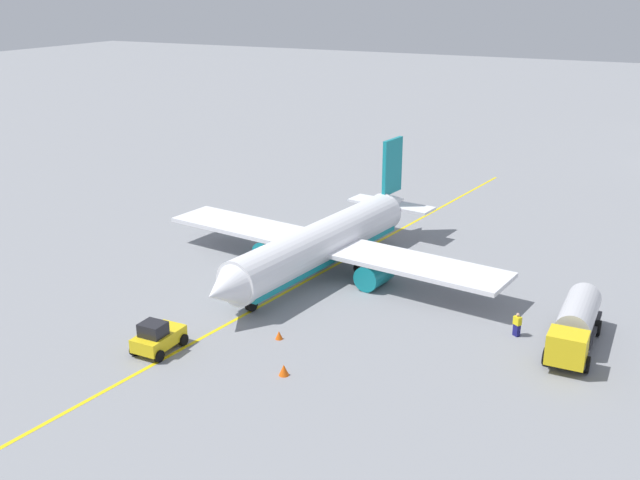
# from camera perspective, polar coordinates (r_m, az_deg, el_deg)

# --- Properties ---
(ground_plane) EXTENTS (400.00, 400.00, 0.00)m
(ground_plane) POSITION_cam_1_polar(r_m,az_deg,el_deg) (62.63, -0.00, -2.59)
(ground_plane) COLOR gray
(airplane) EXTENTS (28.73, 32.07, 9.50)m
(airplane) POSITION_cam_1_polar(r_m,az_deg,el_deg) (62.13, 0.27, -0.25)
(airplane) COLOR white
(airplane) RESTS_ON ground
(fuel_tanker) EXTENTS (9.60, 2.91, 3.15)m
(fuel_tanker) POSITION_cam_1_polar(r_m,az_deg,el_deg) (52.55, 19.08, -6.12)
(fuel_tanker) COLOR #2D2D33
(fuel_tanker) RESTS_ON ground
(pushback_tug) EXTENTS (3.60, 2.30, 2.20)m
(pushback_tug) POSITION_cam_1_polar(r_m,az_deg,el_deg) (50.68, -12.39, -7.30)
(pushback_tug) COLOR yellow
(pushback_tug) RESTS_ON ground
(refueling_worker) EXTENTS (0.59, 0.63, 1.71)m
(refueling_worker) POSITION_cam_1_polar(r_m,az_deg,el_deg) (53.39, 14.93, -6.33)
(refueling_worker) COLOR navy
(refueling_worker) RESTS_ON ground
(safety_cone_nose) EXTENTS (0.66, 0.66, 0.74)m
(safety_cone_nose) POSITION_cam_1_polar(r_m,az_deg,el_deg) (46.98, -2.80, -9.96)
(safety_cone_nose) COLOR #F2590F
(safety_cone_nose) RESTS_ON ground
(safety_cone_wingtip) EXTENTS (0.53, 0.53, 0.59)m
(safety_cone_wingtip) POSITION_cam_1_polar(r_m,az_deg,el_deg) (51.45, -3.17, -7.32)
(safety_cone_wingtip) COLOR #F2590F
(safety_cone_wingtip) RESTS_ON ground
(taxi_line_marking) EXTENTS (78.62, 10.63, 0.01)m
(taxi_line_marking) POSITION_cam_1_polar(r_m,az_deg,el_deg) (62.63, -0.00, -2.59)
(taxi_line_marking) COLOR yellow
(taxi_line_marking) RESTS_ON ground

